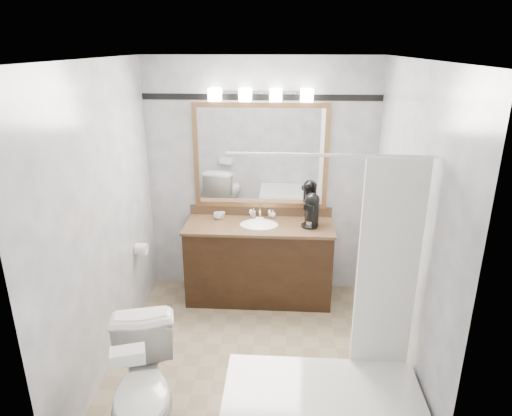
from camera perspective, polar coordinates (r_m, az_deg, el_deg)
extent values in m
cube|color=gray|center=(4.24, -0.47, -18.12)|extent=(2.40, 2.60, 0.01)
cube|color=white|center=(3.34, -0.60, 18.20)|extent=(2.40, 2.60, 0.01)
cube|color=silver|center=(4.83, 0.59, 3.63)|extent=(2.40, 0.01, 2.50)
cube|color=silver|center=(2.45, -2.79, -13.73)|extent=(2.40, 0.01, 2.50)
cube|color=silver|center=(3.87, -18.61, -1.65)|extent=(0.01, 2.60, 2.50)
cube|color=silver|center=(3.72, 18.35, -2.52)|extent=(0.01, 2.60, 2.50)
cube|color=black|center=(4.87, 0.37, -6.87)|extent=(1.50, 0.55, 0.82)
cube|color=brown|center=(4.70, 0.38, -2.23)|extent=(1.53, 0.58, 0.03)
cube|color=brown|center=(4.92, 0.56, -0.35)|extent=(1.53, 0.03, 0.10)
ellipsoid|color=white|center=(4.70, 0.38, -2.40)|extent=(0.44, 0.34, 0.14)
cube|color=olive|center=(4.65, 0.60, 12.75)|extent=(1.40, 0.04, 0.05)
cube|color=olive|center=(4.89, 0.56, 0.46)|extent=(1.40, 0.04, 0.05)
cube|color=olive|center=(4.83, -7.50, 6.51)|extent=(0.05, 0.04, 1.00)
cube|color=olive|center=(4.76, 8.78, 6.25)|extent=(0.05, 0.04, 1.00)
cube|color=white|center=(4.75, 0.58, 6.46)|extent=(1.30, 0.01, 1.00)
cube|color=silver|center=(4.63, 0.60, 14.27)|extent=(0.90, 0.05, 0.03)
cube|color=white|center=(4.62, -5.18, 13.94)|extent=(0.12, 0.12, 0.12)
cube|color=white|center=(4.59, -1.36, 13.97)|extent=(0.12, 0.12, 0.12)
cube|color=white|center=(4.57, 2.50, 13.93)|extent=(0.12, 0.12, 0.12)
cube|color=white|center=(4.58, 6.37, 13.84)|extent=(0.12, 0.12, 0.12)
cube|color=black|center=(4.66, 0.62, 13.69)|extent=(2.40, 0.01, 0.06)
cylinder|color=silver|center=(2.88, 9.29, 6.50)|extent=(1.30, 0.02, 0.02)
cube|color=white|center=(3.20, 16.09, -7.45)|extent=(0.40, 0.04, 1.55)
cylinder|color=white|center=(4.64, -14.15, -5.00)|extent=(0.11, 0.12, 0.12)
imported|color=white|center=(3.39, -13.82, -21.27)|extent=(0.64, 0.88, 0.80)
cube|color=white|center=(2.97, -15.75, -17.33)|extent=(0.23, 0.17, 0.08)
cylinder|color=black|center=(4.66, 6.72, -2.21)|extent=(0.18, 0.18, 0.02)
cylinder|color=black|center=(4.67, 7.00, -0.52)|extent=(0.15, 0.15, 0.25)
sphere|color=black|center=(4.63, 7.07, 0.95)|extent=(0.15, 0.15, 0.15)
cube|color=black|center=(4.57, 6.75, 0.14)|extent=(0.13, 0.13, 0.05)
cylinder|color=silver|center=(4.63, 6.66, -1.96)|extent=(0.06, 0.06, 0.06)
imported|color=white|center=(4.84, -4.79, -0.98)|extent=(0.12, 0.12, 0.07)
imported|color=white|center=(4.85, -4.31, -0.92)|extent=(0.09, 0.09, 0.07)
imported|color=white|center=(4.88, -0.30, -0.59)|extent=(0.04, 0.05, 0.09)
imported|color=white|center=(4.86, 2.12, -0.73)|extent=(0.08, 0.08, 0.08)
cube|color=beige|center=(4.80, 0.44, -1.38)|extent=(0.08, 0.05, 0.03)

